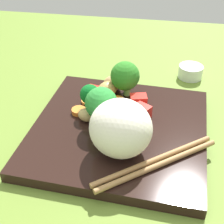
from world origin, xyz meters
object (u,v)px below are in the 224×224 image
at_px(chopstick_pair, 156,163).
at_px(sauce_cup, 190,72).
at_px(square_plate, 119,131).
at_px(broccoli_floret_0, 102,102).
at_px(rice_mound, 121,128).
at_px(carrot_slice_2, 109,109).

relative_size(chopstick_pair, sauce_cup, 3.35).
xyz_separation_m(square_plate, broccoli_floret_0, (-0.00, -0.03, 0.05)).
xyz_separation_m(broccoli_floret_0, sauce_cup, (-0.21, 0.15, -0.05)).
height_order(broccoli_floret_0, chopstick_pair, broccoli_floret_0).
relative_size(rice_mound, broccoli_floret_0, 1.33).
relative_size(broccoli_floret_0, sauce_cup, 1.36).
bearing_deg(chopstick_pair, square_plate, 91.36).
bearing_deg(carrot_slice_2, chopstick_pair, 36.79).
bearing_deg(rice_mound, broccoli_floret_0, -147.45).
bearing_deg(sauce_cup, carrot_slice_2, -39.66).
distance_m(broccoli_floret_0, sauce_cup, 0.26).
bearing_deg(chopstick_pair, carrot_slice_2, 88.44).
bearing_deg(carrot_slice_2, sauce_cup, 140.34).
distance_m(rice_mound, broccoli_floret_0, 0.07).
bearing_deg(rice_mound, square_plate, -169.92).
height_order(square_plate, rice_mound, rice_mound).
bearing_deg(sauce_cup, broccoli_floret_0, -35.04).
height_order(broccoli_floret_0, carrot_slice_2, broccoli_floret_0).
xyz_separation_m(rice_mound, sauce_cup, (-0.27, 0.11, -0.05)).
bearing_deg(sauce_cup, rice_mound, -21.77).
height_order(broccoli_floret_0, sauce_cup, broccoli_floret_0).
height_order(rice_mound, chopstick_pair, rice_mound).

